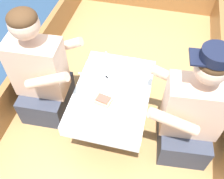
% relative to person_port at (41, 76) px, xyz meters
% --- Properties ---
extents(ground_plane, '(60.00, 60.00, 0.00)m').
position_rel_person_port_xyz_m(ground_plane, '(0.58, 0.01, -0.66)').
color(ground_plane, navy).
extents(boat_deck, '(1.82, 3.67, 0.26)m').
position_rel_person_port_xyz_m(boat_deck, '(0.58, 0.01, -0.53)').
color(boat_deck, '#A87F4C').
rests_on(boat_deck, ground_plane).
extents(gunwale_port, '(0.06, 3.67, 0.32)m').
position_rel_person_port_xyz_m(gunwale_port, '(-0.30, 0.01, -0.25)').
color(gunwale_port, '#936033').
rests_on(gunwale_port, boat_deck).
extents(gunwale_starboard, '(0.06, 3.67, 0.32)m').
position_rel_person_port_xyz_m(gunwale_starboard, '(1.46, 0.01, -0.25)').
color(gunwale_starboard, '#936033').
rests_on(gunwale_starboard, boat_deck).
extents(cockpit_table, '(0.56, 0.78, 0.41)m').
position_rel_person_port_xyz_m(cockpit_table, '(0.58, -0.02, -0.04)').
color(cockpit_table, '#B2B2B7').
rests_on(cockpit_table, boat_deck).
extents(person_port, '(0.54, 0.46, 1.00)m').
position_rel_person_port_xyz_m(person_port, '(0.00, 0.00, 0.00)').
color(person_port, '#333847').
rests_on(person_port, boat_deck).
extents(person_starboard, '(0.55, 0.48, 1.00)m').
position_rel_person_port_xyz_m(person_starboard, '(1.16, -0.09, -0.01)').
color(person_starboard, '#333847').
rests_on(person_starboard, boat_deck).
extents(plate_sandwich, '(0.21, 0.21, 0.01)m').
position_rel_person_port_xyz_m(plate_sandwich, '(0.54, -0.14, 0.01)').
color(plate_sandwich, silver).
rests_on(plate_sandwich, cockpit_table).
extents(plate_bread, '(0.19, 0.19, 0.01)m').
position_rel_person_port_xyz_m(plate_bread, '(0.68, 0.07, 0.01)').
color(plate_bread, silver).
rests_on(plate_bread, cockpit_table).
extents(sandwich, '(0.13, 0.10, 0.05)m').
position_rel_person_port_xyz_m(sandwich, '(0.54, -0.14, 0.04)').
color(sandwich, '#E0BC7F').
rests_on(sandwich, plate_sandwich).
extents(bowl_port_near, '(0.14, 0.14, 0.04)m').
position_rel_person_port_xyz_m(bowl_port_near, '(0.68, 0.26, 0.03)').
color(bowl_port_near, silver).
rests_on(bowl_port_near, cockpit_table).
extents(bowl_starboard_near, '(0.12, 0.12, 0.04)m').
position_rel_person_port_xyz_m(bowl_starboard_near, '(0.71, -0.31, 0.03)').
color(bowl_starboard_near, silver).
rests_on(bowl_starboard_near, cockpit_table).
extents(coffee_cup_port, '(0.10, 0.07, 0.06)m').
position_rel_person_port_xyz_m(coffee_cup_port, '(0.41, -0.26, 0.04)').
color(coffee_cup_port, silver).
rests_on(coffee_cup_port, cockpit_table).
extents(coffee_cup_starboard, '(0.09, 0.07, 0.05)m').
position_rel_person_port_xyz_m(coffee_cup_starboard, '(0.52, 0.23, 0.03)').
color(coffee_cup_starboard, silver).
rests_on(coffee_cup_starboard, cockpit_table).
extents(coffee_cup_center, '(0.10, 0.07, 0.05)m').
position_rel_person_port_xyz_m(coffee_cup_center, '(0.58, -0.33, 0.04)').
color(coffee_cup_center, silver).
rests_on(coffee_cup_center, cockpit_table).
extents(utensil_fork_starboard, '(0.14, 0.13, 0.00)m').
position_rel_person_port_xyz_m(utensil_fork_starboard, '(0.54, 0.07, 0.01)').
color(utensil_fork_starboard, silver).
rests_on(utensil_fork_starboard, cockpit_table).
extents(utensil_knife_port, '(0.17, 0.06, 0.00)m').
position_rel_person_port_xyz_m(utensil_knife_port, '(0.36, 0.07, 0.01)').
color(utensil_knife_port, silver).
rests_on(utensil_knife_port, cockpit_table).
extents(utensil_knife_starboard, '(0.10, 0.15, 0.00)m').
position_rel_person_port_xyz_m(utensil_knife_starboard, '(0.47, 0.31, 0.01)').
color(utensil_knife_starboard, silver).
rests_on(utensil_knife_starboard, cockpit_table).
extents(utensil_spoon_starboard, '(0.16, 0.08, 0.01)m').
position_rel_person_port_xyz_m(utensil_spoon_starboard, '(0.40, 0.30, 0.01)').
color(utensil_spoon_starboard, silver).
rests_on(utensil_spoon_starboard, cockpit_table).
extents(utensil_spoon_center, '(0.05, 0.17, 0.01)m').
position_rel_person_port_xyz_m(utensil_spoon_center, '(0.75, 0.22, 0.01)').
color(utensil_spoon_center, silver).
rests_on(utensil_spoon_center, cockpit_table).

